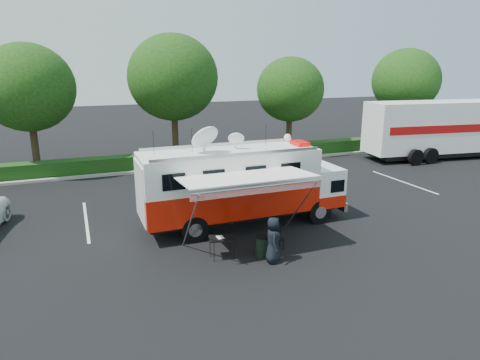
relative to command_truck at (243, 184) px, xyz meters
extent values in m
plane|color=black|center=(0.08, 0.00, -1.85)|extent=(120.00, 120.00, 0.00)
cube|color=#9E998E|center=(4.08, 11.00, -1.77)|extent=(60.00, 0.35, 0.15)
cube|color=black|center=(4.08, 11.90, -1.35)|extent=(60.00, 1.20, 1.00)
cylinder|color=black|center=(-8.92, 13.00, 0.35)|extent=(0.44, 0.44, 4.40)
ellipsoid|color=#14380F|center=(-8.92, 13.00, 3.61)|extent=(5.63, 5.63, 5.35)
cylinder|color=black|center=(0.08, 13.00, 0.55)|extent=(0.44, 0.44, 4.80)
ellipsoid|color=#14380F|center=(0.08, 13.00, 4.10)|extent=(6.14, 6.14, 5.84)
cylinder|color=black|center=(9.08, 13.00, 0.15)|extent=(0.44, 0.44, 4.00)
ellipsoid|color=#14380F|center=(9.08, 13.00, 3.11)|extent=(5.12, 5.12, 4.86)
cylinder|color=black|center=(20.08, 13.00, 0.35)|extent=(0.44, 0.44, 4.40)
ellipsoid|color=#14380F|center=(20.08, 13.00, 3.61)|extent=(5.63, 5.63, 5.35)
cube|color=silver|center=(-6.42, 3.00, -1.84)|extent=(0.12, 5.50, 0.01)
cube|color=silver|center=(-0.42, 3.00, -1.84)|extent=(0.12, 5.50, 0.01)
cube|color=silver|center=(5.58, 3.00, -1.84)|extent=(0.12, 5.50, 0.01)
cube|color=silver|center=(11.58, 3.00, -1.84)|extent=(0.12, 5.50, 0.01)
cube|color=black|center=(0.08, 0.00, -1.31)|extent=(8.44, 1.37, 0.29)
cylinder|color=black|center=(3.22, -1.08, -1.31)|extent=(1.08, 0.31, 1.08)
cylinder|color=black|center=(3.22, 1.08, -1.31)|extent=(1.08, 0.31, 1.08)
cylinder|color=black|center=(-2.47, -1.08, -1.31)|extent=(1.08, 0.31, 1.08)
cylinder|color=black|center=(-2.47, 1.08, -1.31)|extent=(1.08, 0.31, 1.08)
cube|color=silver|center=(4.54, 0.00, -1.26)|extent=(0.20, 2.45, 0.39)
cube|color=white|center=(3.81, 0.00, -0.33)|extent=(1.37, 2.45, 1.67)
cube|color=red|center=(3.81, 0.00, -0.92)|extent=(1.39, 2.47, 0.54)
cube|color=black|center=(4.44, 0.00, -0.03)|extent=(0.12, 2.15, 0.69)
cube|color=red|center=(-0.61, 0.00, -0.57)|extent=(7.46, 2.45, 1.18)
cube|color=red|center=(-0.61, 0.00, 0.02)|extent=(7.48, 2.47, 0.10)
cube|color=white|center=(-0.61, 0.00, 0.75)|extent=(7.46, 2.45, 1.37)
cube|color=white|center=(-0.61, 0.00, 1.48)|extent=(7.46, 2.45, 0.08)
cube|color=#CC0505|center=(2.73, 0.00, 1.62)|extent=(0.54, 0.93, 0.16)
sphere|color=white|center=(2.63, 0.98, 1.71)|extent=(0.33, 0.33, 0.33)
ellipsoid|color=white|center=(-1.69, -0.15, 2.18)|extent=(1.18, 1.18, 0.35)
ellipsoid|color=white|center=(-0.22, 0.20, 1.98)|extent=(0.69, 0.69, 0.20)
cylinder|color=black|center=(-3.65, 0.39, 1.98)|extent=(0.02, 0.02, 0.98)
cylinder|color=black|center=(-2.08, 0.39, 1.98)|extent=(0.02, 0.02, 0.98)
cylinder|color=black|center=(1.26, 0.39, 1.98)|extent=(0.02, 0.02, 0.98)
cube|color=white|center=(-0.81, -2.40, 1.00)|extent=(4.91, 2.35, 0.20)
cube|color=red|center=(-0.81, -3.56, 0.82)|extent=(4.91, 0.04, 0.27)
cylinder|color=#B2B2B7|center=(-0.81, -3.58, 0.94)|extent=(4.91, 0.07, 0.07)
cylinder|color=#B2B2B7|center=(-3.01, -2.48, -0.45)|extent=(0.05, 2.54, 2.83)
cylinder|color=#B2B2B7|center=(1.40, -2.48, -0.45)|extent=(0.05, 2.54, 2.83)
imported|color=black|center=(-0.35, -3.83, -1.85)|extent=(0.79, 0.96, 1.69)
cube|color=black|center=(-1.93, -2.83, -1.08)|extent=(1.04, 0.83, 0.04)
cylinder|color=black|center=(-2.31, -3.07, -1.47)|extent=(0.02, 0.02, 0.76)
cylinder|color=black|center=(-2.31, -2.59, -1.47)|extent=(0.02, 0.02, 0.76)
cylinder|color=black|center=(-1.55, -3.07, -1.47)|extent=(0.02, 0.02, 0.76)
cylinder|color=black|center=(-1.55, -2.59, -1.47)|extent=(0.02, 0.02, 0.76)
cube|color=silver|center=(-1.98, -2.78, -1.06)|extent=(0.24, 0.33, 0.01)
cube|color=black|center=(0.30, -2.88, -1.45)|extent=(0.41, 0.41, 0.04)
cube|color=black|center=(0.30, -2.68, -1.22)|extent=(0.40, 0.04, 0.45)
cylinder|color=black|center=(0.14, -3.04, -1.65)|extent=(0.02, 0.02, 0.40)
cylinder|color=black|center=(0.14, -2.72, -1.65)|extent=(0.02, 0.02, 0.40)
cylinder|color=black|center=(0.46, -3.04, -1.65)|extent=(0.02, 0.02, 0.40)
cylinder|color=black|center=(0.46, -2.72, -1.65)|extent=(0.02, 0.02, 0.40)
cylinder|color=black|center=(-0.51, -3.19, -1.49)|extent=(0.46, 0.46, 0.72)
cylinder|color=black|center=(-0.51, -3.19, -1.11)|extent=(0.50, 0.50, 0.04)
cube|color=white|center=(19.94, 7.39, 0.53)|extent=(13.86, 4.59, 3.63)
cube|color=#B20C0C|center=(19.94, 5.95, 0.53)|extent=(12.82, 1.73, 0.57)
cube|color=black|center=(19.94, 7.39, -1.45)|extent=(12.69, 4.10, 0.34)
cylinder|color=black|center=(15.41, 6.14, -1.28)|extent=(1.13, 0.34, 1.13)
cylinder|color=black|center=(15.41, 8.63, -1.28)|extent=(1.13, 0.34, 1.13)
cylinder|color=black|center=(16.77, 6.14, -1.28)|extent=(1.13, 0.34, 1.13)
cylinder|color=black|center=(16.77, 8.63, -1.28)|extent=(1.13, 0.34, 1.13)
camera|label=1|loc=(-6.56, -16.44, 5.03)|focal=32.00mm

